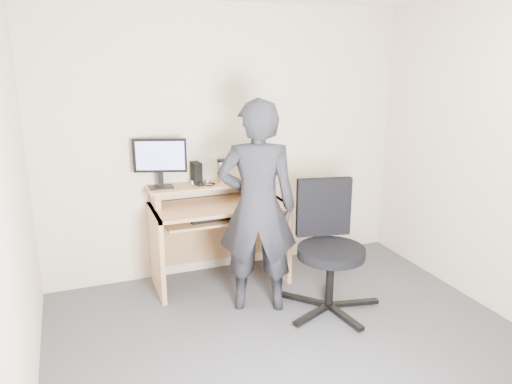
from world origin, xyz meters
TOP-DOWN VIEW (x-y plane):
  - ground at (0.00, 0.00)m, footprint 3.50×3.50m
  - back_wall at (0.00, 1.75)m, footprint 3.50×0.02m
  - desk at (-0.20, 1.53)m, footprint 1.20×0.60m
  - monitor at (-0.68, 1.60)m, footprint 0.45×0.18m
  - external_drive at (-0.35, 1.64)m, footprint 0.08×0.14m
  - travel_mug at (-0.12, 1.58)m, footprint 0.09×0.09m
  - smartphone at (0.17, 1.56)m, footprint 0.11×0.15m
  - charger at (-0.34, 1.55)m, footprint 0.05×0.04m
  - headphones at (-0.32, 1.65)m, footprint 0.18×0.18m
  - keyboard at (-0.27, 1.36)m, footprint 0.47×0.20m
  - mouse at (0.10, 1.35)m, footprint 0.11×0.08m
  - office_chair at (0.50, 0.68)m, footprint 0.83×0.82m
  - person at (-0.05, 0.87)m, footprint 0.74×0.61m

SIDE VIEW (x-z plane):
  - ground at x=0.00m, z-range 0.00..0.00m
  - desk at x=-0.20m, z-range 0.09..1.00m
  - office_chair at x=0.50m, z-range 0.05..1.09m
  - keyboard at x=-0.27m, z-range 0.65..0.68m
  - mouse at x=0.10m, z-range 0.75..0.79m
  - person at x=-0.05m, z-range 0.00..1.75m
  - smartphone at x=0.17m, z-range 0.91..0.92m
  - headphones at x=-0.32m, z-range 0.89..0.95m
  - charger at x=-0.34m, z-range 0.91..0.94m
  - travel_mug at x=-0.12m, z-range 0.91..1.11m
  - external_drive at x=-0.35m, z-range 0.91..1.11m
  - monitor at x=-0.68m, z-range 0.95..1.40m
  - back_wall at x=0.00m, z-range 0.00..2.50m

